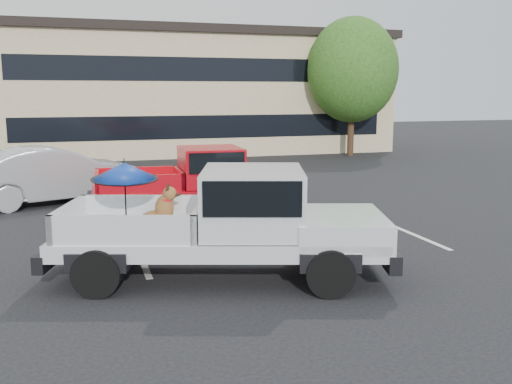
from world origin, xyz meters
TOP-DOWN VIEW (x-y plane):
  - ground at (0.00, 0.00)m, footprint 90.00×90.00m
  - stripe_left at (-3.00, 2.00)m, footprint 0.12×5.00m
  - stripe_right at (3.00, 2.00)m, footprint 0.12×5.00m
  - motel_building at (2.00, 20.99)m, footprint 20.40×8.40m
  - tree_right at (9.00, 16.00)m, footprint 4.46×4.46m
  - tree_back at (6.00, 24.00)m, footprint 4.68×4.68m
  - silver_pickup at (-1.54, -0.87)m, footprint 6.02×3.57m
  - red_pickup at (-0.95, 4.49)m, footprint 5.31×2.11m
  - silver_sedan at (-4.76, 7.26)m, footprint 5.18×3.30m

SIDE VIEW (x-z plane):
  - ground at x=0.00m, z-range 0.00..0.00m
  - stripe_left at x=-3.00m, z-range 0.00..0.01m
  - stripe_right at x=3.00m, z-range 0.00..0.01m
  - silver_sedan at x=-4.76m, z-range 0.00..1.61m
  - red_pickup at x=-0.95m, z-range 0.08..1.81m
  - silver_pickup at x=-1.54m, z-range 0.02..2.08m
  - motel_building at x=2.00m, z-range 0.06..6.36m
  - tree_right at x=9.00m, z-range 0.82..7.60m
  - tree_back at x=6.00m, z-range 0.86..7.97m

